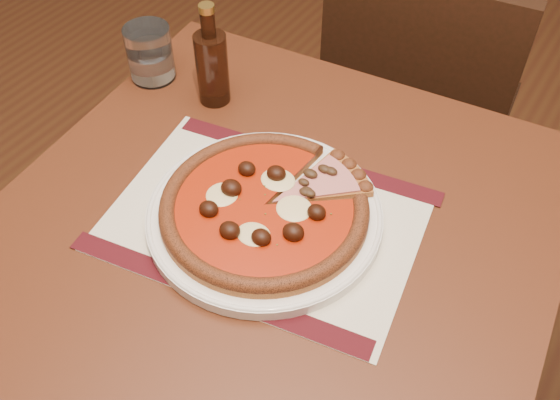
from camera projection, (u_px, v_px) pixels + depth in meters
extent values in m
cube|color=#522D17|center=(449.00, 313.00, 1.69)|extent=(5.00, 6.00, 0.02)
cube|color=#562514|center=(273.00, 231.00, 0.93)|extent=(0.87, 0.87, 0.04)
cylinder|color=#562514|center=(214.00, 179.00, 1.52)|extent=(0.05, 0.05, 0.71)
cylinder|color=#562514|center=(500.00, 289.00, 1.31)|extent=(0.05, 0.05, 0.71)
cube|color=black|center=(421.00, 112.00, 1.59)|extent=(0.45, 0.45, 0.04)
cylinder|color=black|center=(486.00, 153.00, 1.81)|extent=(0.04, 0.04, 0.40)
cylinder|color=black|center=(372.00, 118.00, 1.91)|extent=(0.04, 0.04, 0.40)
cylinder|color=black|center=(452.00, 237.00, 1.60)|extent=(0.04, 0.04, 0.40)
cylinder|color=black|center=(326.00, 193.00, 1.70)|extent=(0.04, 0.04, 0.40)
cube|color=black|center=(413.00, 76.00, 1.31)|extent=(0.41, 0.08, 0.43)
cube|color=white|center=(265.00, 220.00, 0.91)|extent=(0.49, 0.38, 0.00)
cylinder|color=white|center=(265.00, 215.00, 0.91)|extent=(0.34, 0.34, 0.02)
cylinder|color=#B0642A|center=(264.00, 209.00, 0.90)|extent=(0.30, 0.30, 0.01)
torus|color=brown|center=(264.00, 206.00, 0.89)|extent=(0.30, 0.30, 0.02)
cylinder|color=#941C07|center=(264.00, 205.00, 0.89)|extent=(0.26, 0.26, 0.00)
ellipsoid|color=beige|center=(277.00, 180.00, 0.92)|extent=(0.05, 0.04, 0.01)
ellipsoid|color=beige|center=(212.00, 191.00, 0.90)|extent=(0.05, 0.04, 0.01)
ellipsoid|color=beige|center=(255.00, 229.00, 0.85)|extent=(0.05, 0.04, 0.01)
ellipsoid|color=beige|center=(320.00, 210.00, 0.88)|extent=(0.05, 0.04, 0.01)
ellipsoid|color=black|center=(276.00, 168.00, 0.92)|extent=(0.03, 0.03, 0.02)
ellipsoid|color=black|center=(242.00, 156.00, 0.93)|extent=(0.03, 0.03, 0.02)
ellipsoid|color=black|center=(228.00, 182.00, 0.90)|extent=(0.03, 0.03, 0.02)
ellipsoid|color=black|center=(200.00, 205.00, 0.87)|extent=(0.03, 0.03, 0.02)
ellipsoid|color=black|center=(234.00, 221.00, 0.85)|extent=(0.03, 0.03, 0.02)
ellipsoid|color=black|center=(260.00, 247.00, 0.82)|extent=(0.03, 0.03, 0.02)
ellipsoid|color=black|center=(290.00, 223.00, 0.85)|extent=(0.03, 0.03, 0.02)
ellipsoid|color=black|center=(326.00, 209.00, 0.86)|extent=(0.03, 0.03, 0.02)
ellipsoid|color=#382514|center=(305.00, 192.00, 0.90)|extent=(0.02, 0.02, 0.01)
ellipsoid|color=#382514|center=(330.00, 183.00, 0.91)|extent=(0.02, 0.02, 0.01)
ellipsoid|color=#382514|center=(303.00, 189.00, 0.90)|extent=(0.02, 0.02, 0.01)
ellipsoid|color=#382514|center=(326.00, 177.00, 0.92)|extent=(0.02, 0.02, 0.01)
ellipsoid|color=#382514|center=(301.00, 185.00, 0.91)|extent=(0.02, 0.02, 0.01)
ellipsoid|color=#382514|center=(320.00, 172.00, 0.93)|extent=(0.02, 0.02, 0.01)
ellipsoid|color=#382514|center=(298.00, 182.00, 0.91)|extent=(0.02, 0.02, 0.01)
cylinder|color=white|center=(150.00, 53.00, 1.11)|extent=(0.11, 0.11, 0.10)
cylinder|color=#35190D|center=(212.00, 69.00, 1.06)|extent=(0.06, 0.06, 0.13)
cylinder|color=#35190D|center=(208.00, 27.00, 1.00)|extent=(0.02, 0.02, 0.06)
cylinder|color=#A68437|center=(206.00, 8.00, 0.97)|extent=(0.03, 0.03, 0.01)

